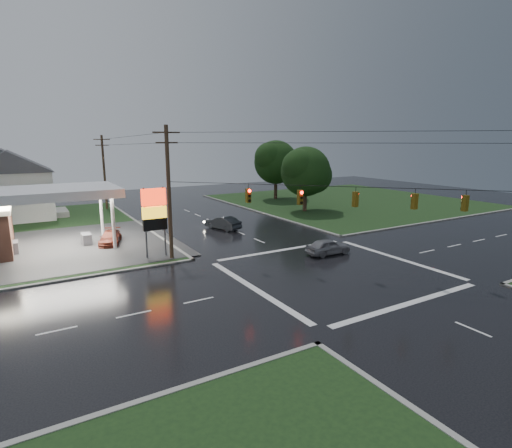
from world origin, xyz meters
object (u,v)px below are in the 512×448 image
tree_ne_far (277,162)px  car_crossing (328,247)px  pylon_sign (154,211)px  utility_pole_nw (169,191)px  tree_ne_near (306,172)px  house_far (4,177)px  utility_pole_n (104,171)px  house_near (11,185)px  car_pump (110,238)px  car_north (223,223)px

tree_ne_far → car_crossing: size_ratio=2.41×
pylon_sign → utility_pole_nw: 2.22m
tree_ne_near → car_crossing: 21.97m
house_far → car_crossing: size_ratio=2.71×
utility_pole_n → car_crossing: (12.23, -34.14, -4.77)m
pylon_sign → house_near: house_near is taller
car_crossing → utility_pole_n: bearing=22.2°
tree_ne_near → car_crossing: (-11.41, -18.13, -4.87)m
tree_ne_near → utility_pole_n: bearing=145.9°
pylon_sign → house_far: (-11.45, 37.50, 0.39)m
utility_pole_n → car_pump: size_ratio=2.42×
car_crossing → car_pump: bearing=52.3°
utility_pole_nw → utility_pole_n: size_ratio=1.05×
car_crossing → house_near: bearing=38.9°
tree_ne_near → car_north: size_ratio=2.02×
tree_ne_near → house_near: bearing=158.2°
tree_ne_far → car_pump: tree_ne_far is taller
tree_ne_near → car_north: tree_ne_near is taller
house_near → car_pump: size_ratio=2.54×
utility_pole_n → tree_ne_near: size_ratio=1.17×
pylon_sign → tree_ne_far: size_ratio=0.61×
car_pump → tree_ne_near: bearing=28.2°
utility_pole_n → car_pump: utility_pole_n is taller
car_north → car_pump: car_north is taller
utility_pole_n → car_north: bearing=-66.9°
car_crossing → car_north: bearing=16.9°
utility_pole_n → car_pump: bearing=-99.5°
pylon_sign → utility_pole_nw: (1.00, -1.00, 1.71)m
house_far → house_near: bearing=-85.2°
pylon_sign → car_crossing: size_ratio=1.47×
car_crossing → utility_pole_nw: bearing=67.7°
house_far → pylon_sign: bearing=-73.0°
tree_ne_near → pylon_sign: bearing=-155.0°
pylon_sign → car_crossing: 15.17m
tree_ne_far → car_north: 24.92m
utility_pole_nw → tree_ne_far: (26.65, 24.49, 0.46)m
tree_ne_near → car_pump: (-27.14, -4.84, -4.93)m
house_far → tree_ne_far: (39.10, -14.01, 1.77)m
utility_pole_nw → tree_ne_near: size_ratio=1.22×
utility_pole_n → tree_ne_near: bearing=-34.1°
pylon_sign → tree_ne_near: tree_ne_near is taller
pylon_sign → car_pump: 7.87m
tree_ne_near → tree_ne_far: bearing=75.9°
pylon_sign → tree_ne_near: size_ratio=0.67×
house_near → car_pump: 20.80m
utility_pole_nw → house_far: bearing=107.9°
utility_pole_nw → car_pump: size_ratio=2.53×
house_near → tree_ne_far: (38.10, -2.01, 1.77)m
car_crossing → car_pump: car_crossing is taller
tree_ne_near → tree_ne_far: tree_ne_far is taller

